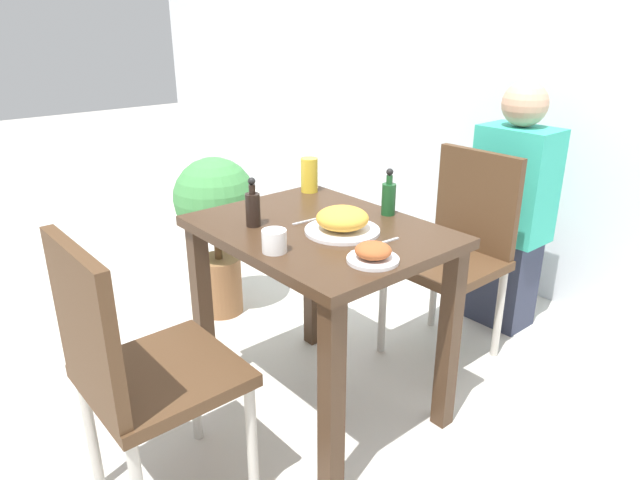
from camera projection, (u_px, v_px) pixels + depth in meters
name	position (u px, v px, depth m)	size (l,w,h in m)	color
ground_plane	(320.00, 404.00, 2.25)	(16.00, 16.00, 0.00)	beige
wall_back	(567.00, 45.00, 2.70)	(8.00, 0.05, 2.60)	silver
dining_table	(320.00, 264.00, 2.03)	(0.86, 0.66, 0.75)	#3D2819
chair_near	(135.00, 365.00, 1.60)	(0.42, 0.42, 0.90)	#4C331E
chair_far	(457.00, 244.00, 2.45)	(0.42, 0.42, 0.90)	#4C331E
food_plate	(342.00, 221.00, 1.91)	(0.25, 0.25, 0.09)	white
side_plate	(373.00, 254.00, 1.69)	(0.16, 0.16, 0.06)	white
drink_cup	(274.00, 241.00, 1.75)	(0.08, 0.08, 0.07)	white
juice_glass	(309.00, 175.00, 2.35)	(0.07, 0.07, 0.14)	gold
sauce_bottle	(253.00, 208.00, 1.96)	(0.05, 0.05, 0.17)	black
condiment_bottle	(389.00, 197.00, 2.07)	(0.05, 0.05, 0.17)	#194C23
fork_utensil	(312.00, 220.00, 2.03)	(0.02, 0.17, 0.00)	silver
spoon_utensil	(376.00, 245.00, 1.81)	(0.02, 0.20, 0.00)	silver
potted_plant_left	(216.00, 215.00, 2.77)	(0.39, 0.39, 0.81)	brown
person_figure	(511.00, 210.00, 2.66)	(0.34, 0.22, 1.17)	#2D3347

